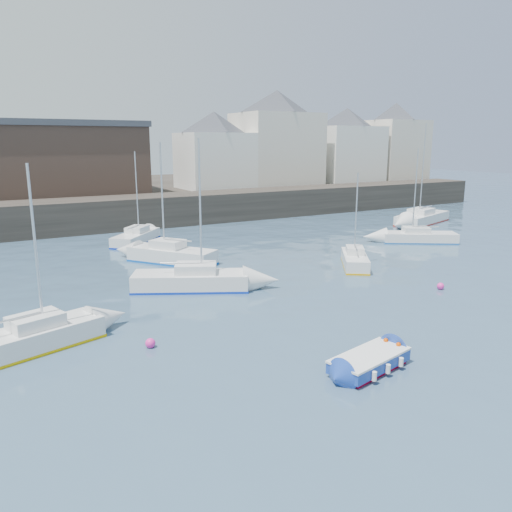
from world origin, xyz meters
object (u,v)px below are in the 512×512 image
sailboat_f (172,255)px  buoy_near (151,347)px  sailboat_c (355,259)px  buoy_mid (440,289)px  sailboat_b (191,280)px  sailboat_g (422,218)px  sailboat_a (31,338)px  sailboat_h (136,237)px  sailboat_d (419,237)px  blue_dinghy (369,361)px  buoy_far (205,257)px

sailboat_f → buoy_near: size_ratio=19.87×
sailboat_c → buoy_mid: 6.69m
sailboat_b → sailboat_g: size_ratio=0.84×
sailboat_a → sailboat_h: sailboat_h is taller
sailboat_d → sailboat_g: 10.66m
blue_dinghy → sailboat_b: size_ratio=0.42×
sailboat_a → sailboat_h: 22.19m
buoy_mid → sailboat_f: bearing=129.1°
buoy_near → buoy_mid: bearing=-0.5°
sailboat_c → sailboat_f: sailboat_f is taller
sailboat_d → buoy_mid: sailboat_d is taller
sailboat_d → sailboat_g: size_ratio=0.77×
blue_dinghy → sailboat_d: bearing=39.0°
sailboat_f → buoy_near: (-5.94, -13.65, -0.58)m
sailboat_a → sailboat_h: size_ratio=1.00×
sailboat_g → buoy_near: 38.77m
sailboat_a → sailboat_c: sailboat_a is taller
sailboat_a → sailboat_c: size_ratio=1.19×
sailboat_c → buoy_far: (-7.73, 7.60, -0.48)m
blue_dinghy → sailboat_h: size_ratio=0.48×
sailboat_f → sailboat_h: (-0.12, 8.21, -0.09)m
sailboat_d → sailboat_a: bearing=-165.2°
sailboat_c → sailboat_h: size_ratio=0.84×
sailboat_h → sailboat_a: bearing=-117.1°
sailboat_b → sailboat_f: bearing=79.3°
sailboat_b → buoy_near: bearing=-123.9°
blue_dinghy → sailboat_g: 36.64m
sailboat_d → sailboat_h: sailboat_d is taller
sailboat_d → sailboat_f: sailboat_f is taller
sailboat_f → buoy_mid: bearing=-50.9°
sailboat_f → sailboat_h: bearing=90.8°
sailboat_g → buoy_mid: size_ratio=24.71×
buoy_mid → buoy_far: bearing=120.8°
sailboat_d → buoy_far: 18.36m
buoy_near → sailboat_b: bearing=56.1°
sailboat_h → buoy_mid: size_ratio=18.46×
sailboat_b → buoy_far: size_ratio=22.96×
sailboat_d → sailboat_h: 23.82m
sailboat_a → buoy_far: (12.97, 11.99, -0.53)m
sailboat_b → sailboat_d: sailboat_b is taller
sailboat_a → sailboat_f: (10.22, 11.55, 0.05)m
sailboat_g → buoy_near: size_ratio=24.17×
sailboat_g → buoy_far: 26.20m
sailboat_a → sailboat_b: size_ratio=0.88×
buoy_near → sailboat_c: bearing=21.6°
buoy_near → buoy_mid: buoy_near is taller
buoy_mid → buoy_far: buoy_mid is taller
sailboat_g → buoy_mid: bearing=-135.1°
buoy_mid → buoy_far: (-8.48, 14.24, 0.00)m
sailboat_g → buoy_mid: sailboat_g is taller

